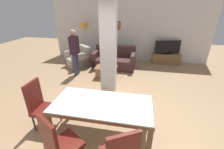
{
  "coord_description": "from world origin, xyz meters",
  "views": [
    {
      "loc": [
        0.62,
        -2.22,
        2.4
      ],
      "look_at": [
        0.0,
        0.97,
        0.91
      ],
      "focal_mm": 24.0,
      "sensor_mm": 36.0,
      "label": 1
    }
  ],
  "objects_px": {
    "dining_table": "(102,110)",
    "tv_stand": "(166,59)",
    "sofa": "(114,60)",
    "coffee_table": "(106,72)",
    "floor_lamp": "(84,29)",
    "tv_screen": "(167,47)",
    "armchair": "(79,59)",
    "bottle": "(103,65)",
    "dining_chair_head_left": "(41,104)",
    "dining_chair_near_left": "(58,143)",
    "standing_person": "(75,50)"
  },
  "relations": [
    {
      "from": "armchair",
      "to": "standing_person",
      "type": "distance_m",
      "value": 1.1
    },
    {
      "from": "dining_table",
      "to": "dining_chair_near_left",
      "type": "bearing_deg",
      "value": -119.88
    },
    {
      "from": "coffee_table",
      "to": "floor_lamp",
      "type": "xyz_separation_m",
      "value": [
        -1.44,
        1.84,
        1.22
      ]
    },
    {
      "from": "bottle",
      "to": "coffee_table",
      "type": "bearing_deg",
      "value": 41.03
    },
    {
      "from": "dining_chair_near_left",
      "to": "floor_lamp",
      "type": "height_order",
      "value": "floor_lamp"
    },
    {
      "from": "dining_chair_near_left",
      "to": "armchair",
      "type": "relative_size",
      "value": 0.89
    },
    {
      "from": "floor_lamp",
      "to": "dining_chair_head_left",
      "type": "bearing_deg",
      "value": -81.45
    },
    {
      "from": "bottle",
      "to": "standing_person",
      "type": "bearing_deg",
      "value": 173.99
    },
    {
      "from": "sofa",
      "to": "floor_lamp",
      "type": "height_order",
      "value": "floor_lamp"
    },
    {
      "from": "dining_chair_head_left",
      "to": "floor_lamp",
      "type": "distance_m",
      "value": 4.64
    },
    {
      "from": "sofa",
      "to": "coffee_table",
      "type": "bearing_deg",
      "value": 83.6
    },
    {
      "from": "sofa",
      "to": "tv_screen",
      "type": "bearing_deg",
      "value": -157.96
    },
    {
      "from": "standing_person",
      "to": "dining_table",
      "type": "bearing_deg",
      "value": 33.89
    },
    {
      "from": "bottle",
      "to": "dining_table",
      "type": "bearing_deg",
      "value": -75.97
    },
    {
      "from": "sofa",
      "to": "standing_person",
      "type": "xyz_separation_m",
      "value": [
        -1.28,
        -1.02,
        0.67
      ]
    },
    {
      "from": "coffee_table",
      "to": "tv_screen",
      "type": "relative_size",
      "value": 0.7
    },
    {
      "from": "tv_stand",
      "to": "floor_lamp",
      "type": "relative_size",
      "value": 0.71
    },
    {
      "from": "bottle",
      "to": "standing_person",
      "type": "distance_m",
      "value": 1.17
    },
    {
      "from": "dining_chair_near_left",
      "to": "tv_stand",
      "type": "height_order",
      "value": "dining_chair_near_left"
    },
    {
      "from": "armchair",
      "to": "tv_stand",
      "type": "relative_size",
      "value": 0.99
    },
    {
      "from": "sofa",
      "to": "bottle",
      "type": "height_order",
      "value": "sofa"
    },
    {
      "from": "floor_lamp",
      "to": "tv_stand",
      "type": "bearing_deg",
      "value": 1.52
    },
    {
      "from": "dining_chair_head_left",
      "to": "dining_chair_near_left",
      "type": "relative_size",
      "value": 1.0
    },
    {
      "from": "dining_chair_near_left",
      "to": "coffee_table",
      "type": "height_order",
      "value": "dining_chair_near_left"
    },
    {
      "from": "sofa",
      "to": "armchair",
      "type": "xyz_separation_m",
      "value": [
        -1.53,
        -0.18,
        0.0
      ]
    },
    {
      "from": "dining_table",
      "to": "tv_stand",
      "type": "relative_size",
      "value": 1.55
    },
    {
      "from": "tv_stand",
      "to": "floor_lamp",
      "type": "xyz_separation_m",
      "value": [
        -3.77,
        -0.1,
        1.19
      ]
    },
    {
      "from": "armchair",
      "to": "bottle",
      "type": "xyz_separation_m",
      "value": [
        1.32,
        -0.95,
        0.19
      ]
    },
    {
      "from": "armchair",
      "to": "coffee_table",
      "type": "bearing_deg",
      "value": -170.29
    },
    {
      "from": "tv_screen",
      "to": "standing_person",
      "type": "distance_m",
      "value": 3.98
    },
    {
      "from": "dining_chair_head_left",
      "to": "standing_person",
      "type": "height_order",
      "value": "standing_person"
    },
    {
      "from": "standing_person",
      "to": "floor_lamp",
      "type": "bearing_deg",
      "value": -169.7
    },
    {
      "from": "bottle",
      "to": "dining_chair_near_left",
      "type": "bearing_deg",
      "value": -86.95
    },
    {
      "from": "dining_table",
      "to": "armchair",
      "type": "distance_m",
      "value": 4.05
    },
    {
      "from": "coffee_table",
      "to": "bottle",
      "type": "xyz_separation_m",
      "value": [
        -0.09,
        -0.08,
        0.29
      ]
    },
    {
      "from": "tv_stand",
      "to": "standing_person",
      "type": "distance_m",
      "value": 4.04
    },
    {
      "from": "floor_lamp",
      "to": "tv_screen",
      "type": "bearing_deg",
      "value": 1.52
    },
    {
      "from": "dining_chair_near_left",
      "to": "tv_stand",
      "type": "xyz_separation_m",
      "value": [
        2.24,
        5.41,
        -0.32
      ]
    },
    {
      "from": "sofa",
      "to": "tv_stand",
      "type": "bearing_deg",
      "value": -157.96
    },
    {
      "from": "armchair",
      "to": "tv_stand",
      "type": "xyz_separation_m",
      "value": [
        3.74,
        1.07,
        -0.07
      ]
    },
    {
      "from": "tv_stand",
      "to": "tv_screen",
      "type": "relative_size",
      "value": 1.08
    },
    {
      "from": "dining_chair_near_left",
      "to": "tv_stand",
      "type": "distance_m",
      "value": 5.87
    },
    {
      "from": "coffee_table",
      "to": "tv_stand",
      "type": "xyz_separation_m",
      "value": [
        2.33,
        1.94,
        0.03
      ]
    },
    {
      "from": "dining_chair_near_left",
      "to": "standing_person",
      "type": "height_order",
      "value": "standing_person"
    },
    {
      "from": "armchair",
      "to": "tv_stand",
      "type": "height_order",
      "value": "armchair"
    },
    {
      "from": "dining_chair_head_left",
      "to": "standing_person",
      "type": "relative_size",
      "value": 0.63
    },
    {
      "from": "coffee_table",
      "to": "tv_screen",
      "type": "height_order",
      "value": "tv_screen"
    },
    {
      "from": "dining_chair_near_left",
      "to": "standing_person",
      "type": "relative_size",
      "value": 0.63
    },
    {
      "from": "dining_table",
      "to": "armchair",
      "type": "xyz_separation_m",
      "value": [
        -1.96,
        3.53,
        -0.31
      ]
    },
    {
      "from": "dining_table",
      "to": "coffee_table",
      "type": "relative_size",
      "value": 2.38
    }
  ]
}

